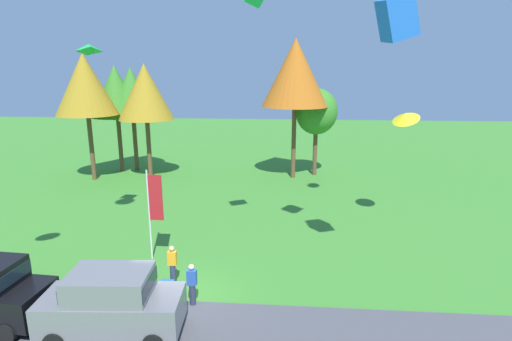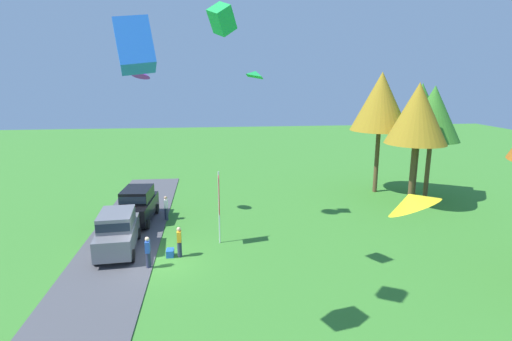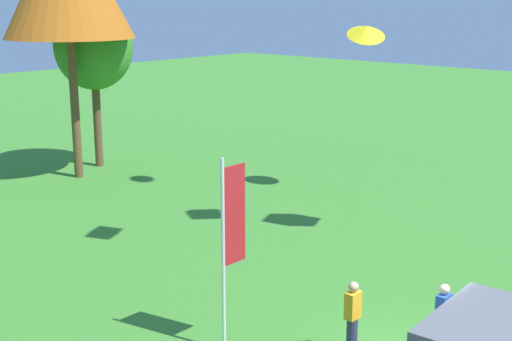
{
  "view_description": "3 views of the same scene",
  "coord_description": "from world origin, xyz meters",
  "px_view_note": "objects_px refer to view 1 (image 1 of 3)",
  "views": [
    {
      "loc": [
        4.18,
        -13.6,
        8.69
      ],
      "look_at": [
        2.58,
        6.25,
        3.69
      ],
      "focal_mm": 28.0,
      "sensor_mm": 36.0,
      "label": 1
    },
    {
      "loc": [
        20.0,
        2.96,
        9.49
      ],
      "look_at": [
        2.49,
        4.99,
        5.42
      ],
      "focal_mm": 28.0,
      "sensor_mm": 36.0,
      "label": 2
    },
    {
      "loc": [
        -12.28,
        -6.71,
        7.59
      ],
      "look_at": [
        1.54,
        5.76,
        3.01
      ],
      "focal_mm": 50.0,
      "sensor_mm": 36.0,
      "label": 3
    }
  ],
  "objects_px": {
    "tree_center_back": "(116,92)",
    "person_on_lawn": "(192,285)",
    "person_beside_suv": "(15,275)",
    "tree_far_right": "(132,93)",
    "tree_left_of_center": "(295,73)",
    "flag_banner": "(154,204)",
    "kite_box_mid_center": "(397,18)",
    "tree_right_of_center": "(85,85)",
    "kite_delta_over_trees": "(406,116)",
    "person_watching_sky": "(173,265)",
    "cooler_box": "(167,286)",
    "tree_lone_near": "(145,92)",
    "tree_far_left": "(316,112)",
    "car_suv_by_flagpole": "(112,301)",
    "kite_diamond_trailing_tail": "(89,48)"
  },
  "relations": [
    {
      "from": "tree_lone_near",
      "to": "tree_left_of_center",
      "type": "distance_m",
      "value": 11.97
    },
    {
      "from": "person_watching_sky",
      "to": "person_on_lawn",
      "type": "height_order",
      "value": "same"
    },
    {
      "from": "person_on_lawn",
      "to": "tree_far_left",
      "type": "relative_size",
      "value": 0.23
    },
    {
      "from": "tree_far_left",
      "to": "kite_box_mid_center",
      "type": "height_order",
      "value": "kite_box_mid_center"
    },
    {
      "from": "kite_delta_over_trees",
      "to": "tree_far_right",
      "type": "bearing_deg",
      "value": 148.79
    },
    {
      "from": "cooler_box",
      "to": "car_suv_by_flagpole",
      "type": "bearing_deg",
      "value": -107.42
    },
    {
      "from": "person_on_lawn",
      "to": "tree_lone_near",
      "type": "xyz_separation_m",
      "value": [
        -7.86,
        18.08,
        6.15
      ]
    },
    {
      "from": "person_on_lawn",
      "to": "kite_delta_over_trees",
      "type": "bearing_deg",
      "value": 41.48
    },
    {
      "from": "tree_right_of_center",
      "to": "person_beside_suv",
      "type": "bearing_deg",
      "value": -73.21
    },
    {
      "from": "tree_lone_near",
      "to": "kite_diamond_trailing_tail",
      "type": "distance_m",
      "value": 12.27
    },
    {
      "from": "person_watching_sky",
      "to": "tree_left_of_center",
      "type": "height_order",
      "value": "tree_left_of_center"
    },
    {
      "from": "tree_right_of_center",
      "to": "kite_box_mid_center",
      "type": "bearing_deg",
      "value": -39.62
    },
    {
      "from": "car_suv_by_flagpole",
      "to": "tree_far_right",
      "type": "height_order",
      "value": "tree_far_right"
    },
    {
      "from": "tree_center_back",
      "to": "flag_banner",
      "type": "bearing_deg",
      "value": -62.48
    },
    {
      "from": "person_beside_suv",
      "to": "tree_lone_near",
      "type": "relative_size",
      "value": 0.18
    },
    {
      "from": "kite_box_mid_center",
      "to": "kite_diamond_trailing_tail",
      "type": "distance_m",
      "value": 14.21
    },
    {
      "from": "person_beside_suv",
      "to": "tree_far_left",
      "type": "bearing_deg",
      "value": 57.13
    },
    {
      "from": "tree_lone_near",
      "to": "person_on_lawn",
      "type": "bearing_deg",
      "value": -66.51
    },
    {
      "from": "person_on_lawn",
      "to": "kite_delta_over_trees",
      "type": "distance_m",
      "value": 14.06
    },
    {
      "from": "tree_right_of_center",
      "to": "kite_delta_over_trees",
      "type": "relative_size",
      "value": 7.04
    },
    {
      "from": "tree_lone_near",
      "to": "cooler_box",
      "type": "distance_m",
      "value": 19.56
    },
    {
      "from": "person_watching_sky",
      "to": "kite_diamond_trailing_tail",
      "type": "bearing_deg",
      "value": 136.86
    },
    {
      "from": "tree_far_right",
      "to": "kite_box_mid_center",
      "type": "xyz_separation_m",
      "value": [
        16.97,
        -19.26,
        3.57
      ]
    },
    {
      "from": "cooler_box",
      "to": "person_watching_sky",
      "type": "bearing_deg",
      "value": 77.02
    },
    {
      "from": "person_watching_sky",
      "to": "tree_far_right",
      "type": "distance_m",
      "value": 21.74
    },
    {
      "from": "person_on_lawn",
      "to": "tree_right_of_center",
      "type": "relative_size",
      "value": 0.17
    },
    {
      "from": "tree_right_of_center",
      "to": "kite_delta_over_trees",
      "type": "xyz_separation_m",
      "value": [
        22.02,
        -8.65,
        -1.31
      ]
    },
    {
      "from": "tree_far_left",
      "to": "cooler_box",
      "type": "distance_m",
      "value": 21.19
    },
    {
      "from": "tree_far_left",
      "to": "kite_box_mid_center",
      "type": "bearing_deg",
      "value": -86.28
    },
    {
      "from": "tree_right_of_center",
      "to": "tree_lone_near",
      "type": "bearing_deg",
      "value": 10.8
    },
    {
      "from": "tree_lone_near",
      "to": "car_suv_by_flagpole",
      "type": "bearing_deg",
      "value": -74.26
    },
    {
      "from": "car_suv_by_flagpole",
      "to": "person_beside_suv",
      "type": "xyz_separation_m",
      "value": [
        -4.95,
        2.13,
        -0.42
      ]
    },
    {
      "from": "person_beside_suv",
      "to": "kite_delta_over_trees",
      "type": "bearing_deg",
      "value": 26.48
    },
    {
      "from": "car_suv_by_flagpole",
      "to": "person_on_lawn",
      "type": "xyz_separation_m",
      "value": [
        2.22,
        1.95,
        -0.42
      ]
    },
    {
      "from": "tree_center_back",
      "to": "tree_far_right",
      "type": "xyz_separation_m",
      "value": [
        1.22,
        0.38,
        -0.12
      ]
    },
    {
      "from": "person_watching_sky",
      "to": "cooler_box",
      "type": "height_order",
      "value": "person_watching_sky"
    },
    {
      "from": "tree_far_right",
      "to": "tree_left_of_center",
      "type": "relative_size",
      "value": 0.8
    },
    {
      "from": "tree_lone_near",
      "to": "tree_far_left",
      "type": "relative_size",
      "value": 1.27
    },
    {
      "from": "flag_banner",
      "to": "kite_box_mid_center",
      "type": "bearing_deg",
      "value": -14.48
    },
    {
      "from": "kite_box_mid_center",
      "to": "kite_delta_over_trees",
      "type": "relative_size",
      "value": 0.95
    },
    {
      "from": "tree_left_of_center",
      "to": "car_suv_by_flagpole",
      "type": "bearing_deg",
      "value": -106.3
    },
    {
      "from": "person_beside_suv",
      "to": "tree_far_right",
      "type": "height_order",
      "value": "tree_far_right"
    },
    {
      "from": "person_beside_suv",
      "to": "tree_far_right",
      "type": "distance_m",
      "value": 21.34
    },
    {
      "from": "tree_center_back",
      "to": "tree_right_of_center",
      "type": "bearing_deg",
      "value": -111.88
    },
    {
      "from": "tree_center_back",
      "to": "kite_diamond_trailing_tail",
      "type": "height_order",
      "value": "kite_diamond_trailing_tail"
    },
    {
      "from": "tree_far_right",
      "to": "kite_delta_over_trees",
      "type": "height_order",
      "value": "tree_far_right"
    },
    {
      "from": "person_watching_sky",
      "to": "tree_lone_near",
      "type": "relative_size",
      "value": 0.18
    },
    {
      "from": "tree_center_back",
      "to": "person_on_lawn",
      "type": "bearing_deg",
      "value": -60.97
    },
    {
      "from": "tree_lone_near",
      "to": "kite_delta_over_trees",
      "type": "distance_m",
      "value": 19.99
    },
    {
      "from": "person_beside_suv",
      "to": "tree_left_of_center",
      "type": "xyz_separation_m",
      "value": [
        11.13,
        19.01,
        7.62
      ]
    }
  ]
}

